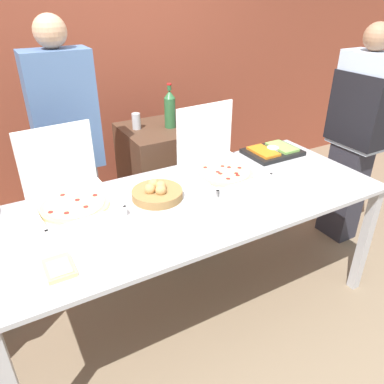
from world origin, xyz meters
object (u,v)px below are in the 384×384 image
bread_basket (157,193)px  person_server_vest (358,128)px  soda_can_colored (185,118)px  paper_plate_front_right (59,269)px  veggie_tray (273,151)px  soda_can_silver (136,121)px  person_guest_plaid (71,155)px  soda_bottle (170,109)px  pizza_box_far_left (219,164)px  pizza_box_far_right (71,194)px

bread_basket → person_server_vest: (1.70, 0.00, 0.11)m
soda_can_colored → person_server_vest: bearing=-34.6°
paper_plate_front_right → veggie_tray: bearing=18.6°
soda_can_silver → person_guest_plaid: size_ratio=0.07×
veggie_tray → soda_bottle: bearing=132.3°
soda_bottle → bread_basket: bearing=-121.7°
pizza_box_far_left → soda_bottle: soda_bottle is taller
pizza_box_far_left → paper_plate_front_right: pizza_box_far_left is taller
paper_plate_front_right → person_guest_plaid: (0.31, 1.01, 0.10)m
soda_bottle → soda_can_silver: size_ratio=2.73×
veggie_tray → paper_plate_front_right: bearing=-161.4°
pizza_box_far_right → veggie_tray: 1.48m
paper_plate_front_right → soda_bottle: (1.12, 1.16, 0.26)m
bread_basket → soda_can_silver: soda_can_silver is taller
paper_plate_front_right → soda_bottle: size_ratio=0.75×
veggie_tray → soda_can_colored: 0.74m
veggie_tray → soda_can_colored: (-0.42, 0.58, 0.16)m
pizza_box_far_left → soda_bottle: bearing=87.1°
veggie_tray → soda_can_colored: size_ratio=3.17×
person_guest_plaid → bread_basket: bearing=117.9°
paper_plate_front_right → person_server_vest: (2.34, 0.38, 0.13)m
pizza_box_far_right → veggie_tray: pizza_box_far_right is taller
soda_can_silver → paper_plate_front_right: bearing=-125.1°
paper_plate_front_right → person_guest_plaid: person_guest_plaid is taller
pizza_box_far_left → bread_basket: (-0.49, -0.08, -0.04)m
veggie_tray → soda_bottle: 0.84m
soda_can_silver → person_guest_plaid: 0.62m
soda_can_silver → soda_can_colored: bearing=-16.6°
paper_plate_front_right → pizza_box_far_right: bearing=70.6°
veggie_tray → soda_bottle: size_ratio=1.16×
soda_bottle → person_guest_plaid: bearing=-170.0°
person_server_vest → soda_bottle: bearing=57.6°
bread_basket → soda_can_silver: 0.91m
soda_can_silver → person_guest_plaid: person_guest_plaid is taller
veggie_tray → person_guest_plaid: 1.43m
pizza_box_far_right → pizza_box_far_left: bearing=-8.2°
soda_bottle → soda_can_colored: (0.12, -0.02, -0.09)m
paper_plate_front_right → soda_can_silver: 1.54m
paper_plate_front_right → person_guest_plaid: bearing=73.0°
veggie_tray → bread_basket: bread_basket is taller
paper_plate_front_right → soda_can_silver: soda_can_silver is taller
soda_bottle → soda_can_colored: size_ratio=2.73×
soda_bottle → person_server_vest: bearing=-32.4°
bread_basket → person_guest_plaid: bearing=117.9°
person_server_vest → pizza_box_far_left: bearing=86.1°
bread_basket → paper_plate_front_right: bearing=-149.5°
pizza_box_far_right → soda_can_colored: bearing=25.8°
pizza_box_far_right → person_guest_plaid: person_guest_plaid is taller
pizza_box_far_left → veggie_tray: pizza_box_far_left is taller
pizza_box_far_right → pizza_box_far_left: pizza_box_far_left is taller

